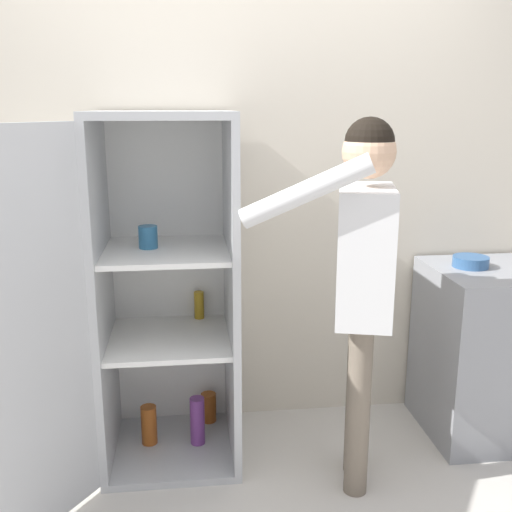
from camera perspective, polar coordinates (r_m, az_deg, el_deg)
name	(u,v)px	position (r m, az deg, el deg)	size (l,w,h in m)	color
wall_back	(239,186)	(3.11, -1.60, 6.69)	(7.00, 0.06, 2.55)	beige
refrigerator	(142,301)	(2.78, -10.84, -4.22)	(1.03, 1.15, 1.66)	#B7BABC
person	(362,260)	(2.55, 10.07, -0.36)	(0.71, 0.52, 1.64)	#726656
counter	(486,351)	(3.35, 21.05, -8.49)	(0.59, 0.61, 0.89)	gray
bowl	(471,262)	(3.20, 19.77, -0.51)	(0.18, 0.18, 0.05)	#335B8E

